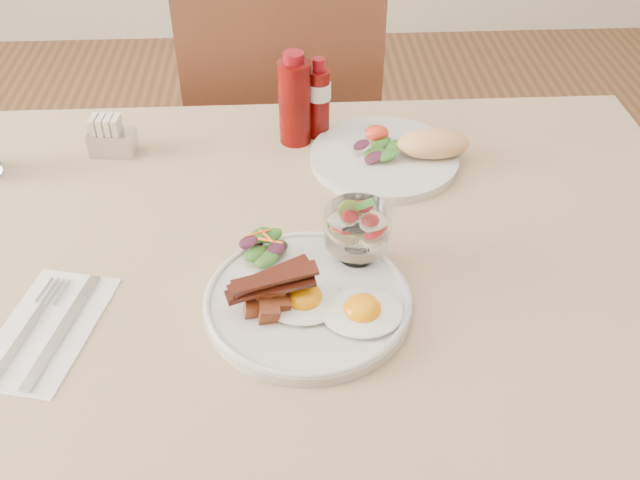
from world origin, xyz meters
TOP-DOWN VIEW (x-y plane):
  - table at (0.00, 0.00)m, footprint 1.33×0.88m
  - chair_far at (0.00, 0.66)m, footprint 0.42×0.42m
  - main_plate at (0.03, -0.12)m, footprint 0.28×0.28m
  - fried_eggs at (0.06, -0.15)m, footprint 0.21×0.15m
  - bacon_potato_pile at (-0.02, -0.14)m, footprint 0.12×0.08m
  - side_salad at (-0.03, -0.04)m, footprint 0.07×0.07m
  - fruit_cup at (0.10, -0.04)m, footprint 0.09×0.09m
  - second_plate at (0.19, 0.22)m, footprint 0.28×0.26m
  - ketchup_bottle at (0.02, 0.30)m, footprint 0.06×0.06m
  - hot_sauce_bottle at (0.07, 0.32)m, footprint 0.06×0.06m
  - sugar_caddy at (-0.30, 0.28)m, footprint 0.08×0.05m
  - napkin_cutlery at (-0.31, -0.15)m, footprint 0.16×0.24m

SIDE VIEW (x-z plane):
  - chair_far at x=0.00m, z-range 0.06..0.99m
  - table at x=0.00m, z-range 0.29..1.04m
  - napkin_cutlery at x=-0.31m, z-range 0.75..0.76m
  - main_plate at x=0.03m, z-range 0.75..0.77m
  - second_plate at x=0.19m, z-range 0.74..0.80m
  - fried_eggs at x=0.06m, z-range 0.76..0.79m
  - sugar_caddy at x=-0.30m, z-range 0.75..0.82m
  - side_salad at x=-0.03m, z-range 0.76..0.80m
  - bacon_potato_pile at x=-0.02m, z-range 0.77..0.82m
  - fruit_cup at x=0.10m, z-range 0.77..0.87m
  - hot_sauce_bottle at x=0.07m, z-range 0.75..0.90m
  - ketchup_bottle at x=0.02m, z-range 0.75..0.92m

